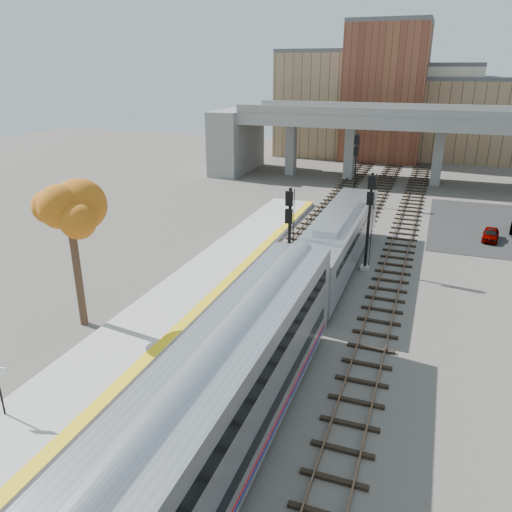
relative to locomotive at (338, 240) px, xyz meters
The scene contains 14 objects.
ground 12.94m from the locomotive, 94.50° to the right, with size 160.00×160.00×0.00m, color #47423D.
platform 15.28m from the locomotive, 123.02° to the right, with size 4.50×60.00×0.35m, color #9E9E99.
yellow_strip 14.32m from the locomotive, 116.58° to the right, with size 0.70×60.00×0.01m, color yellow.
tracks 2.21m from the locomotive, 109.00° to the right, with size 10.70×95.00×0.25m.
overpass 32.73m from the locomotive, 83.08° to the left, with size 54.00×12.00×9.50m.
buildings_far 54.17m from the locomotive, 89.72° to the left, with size 43.00×21.00×20.60m.
parking_lot 20.21m from the locomotive, 49.66° to the left, with size 14.00×18.00×0.04m, color black.
locomotive is the anchor object (origin of this frame).
coach 22.61m from the locomotive, 90.00° to the right, with size 3.03×25.00×5.00m.
signal_mast_near 5.95m from the locomotive, 111.16° to the right, with size 0.60×0.64×7.09m.
signal_mast_mid 2.45m from the locomotive, 15.08° to the left, with size 0.60×0.64×7.17m.
signal_mast_far 19.33m from the locomotive, 96.26° to the left, with size 0.60×0.64×7.54m.
tree 18.51m from the locomotive, 132.15° to the right, with size 3.60×3.60×9.11m.
car_a 15.68m from the locomotive, 44.55° to the left, with size 1.26×3.13×1.07m, color #99999E.
Camera 1 is at (7.14, -21.32, 13.96)m, focal length 35.00 mm.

